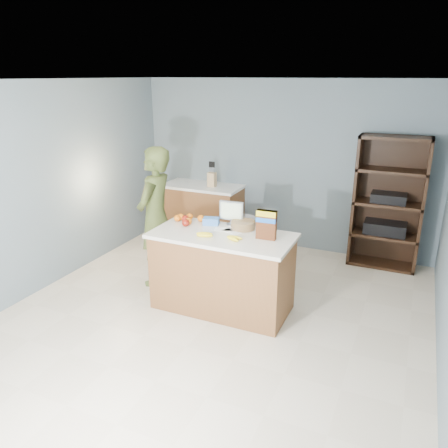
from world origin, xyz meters
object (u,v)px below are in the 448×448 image
at_px(shelving_unit, 388,205).
at_px(cereal_box, 266,223).
at_px(counter_peninsula, 222,274).
at_px(person, 156,217).
at_px(tv, 231,212).

bearing_deg(shelving_unit, cereal_box, -118.14).
relative_size(counter_peninsula, shelving_unit, 0.87).
height_order(person, tv, person).
xyz_separation_m(shelving_unit, tv, (-1.58, -1.73, 0.19)).
xyz_separation_m(counter_peninsula, tv, (-0.03, 0.32, 0.64)).
xyz_separation_m(person, cereal_box, (1.52, -0.22, 0.21)).
xyz_separation_m(tv, cereal_box, (0.51, -0.27, 0.02)).
bearing_deg(counter_peninsula, tv, 95.16).
relative_size(shelving_unit, cereal_box, 5.73).
relative_size(person, cereal_box, 5.56).
bearing_deg(person, cereal_box, 75.77).
distance_m(counter_peninsula, shelving_unit, 2.61).
height_order(shelving_unit, cereal_box, shelving_unit).
relative_size(counter_peninsula, tv, 5.53).
bearing_deg(person, tv, 86.64).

